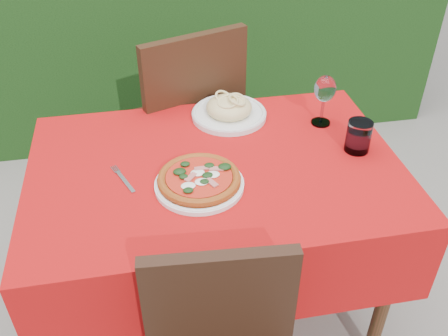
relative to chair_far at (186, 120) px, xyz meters
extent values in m
plane|color=slate|center=(0.04, -0.58, -0.58)|extent=(60.00, 60.00, 0.00)
cube|color=black|center=(0.04, 0.97, 0.22)|extent=(3.20, 0.55, 1.60)
cube|color=#452416|center=(0.04, -0.58, 0.14)|extent=(1.20, 0.80, 0.04)
cylinder|color=#452416|center=(0.58, -0.92, -0.23)|extent=(0.05, 0.05, 0.70)
cylinder|color=#452416|center=(-0.50, -0.24, -0.23)|extent=(0.05, 0.05, 0.70)
cylinder|color=#452416|center=(0.58, -0.24, -0.23)|extent=(0.05, 0.05, 0.70)
cube|color=#B40E0D|center=(0.04, -0.58, 0.00)|extent=(1.26, 0.86, 0.32)
cube|color=black|center=(-0.04, -1.12, 0.08)|extent=(0.40, 0.07, 0.44)
cube|color=black|center=(-0.03, 0.09, -0.09)|extent=(0.59, 0.59, 0.04)
cube|color=black|center=(0.04, -0.11, 0.18)|extent=(0.45, 0.20, 0.50)
cylinder|color=black|center=(0.09, 0.34, -0.35)|extent=(0.04, 0.04, 0.47)
cylinder|color=black|center=(-0.28, 0.21, -0.35)|extent=(0.04, 0.04, 0.47)
cylinder|color=black|center=(0.22, -0.03, -0.35)|extent=(0.04, 0.04, 0.47)
cylinder|color=black|center=(-0.15, -0.16, -0.35)|extent=(0.04, 0.04, 0.47)
cylinder|color=white|center=(-0.03, -0.69, 0.17)|extent=(0.29, 0.29, 0.02)
cylinder|color=#C2501A|center=(-0.03, -0.69, 0.19)|extent=(0.34, 0.34, 0.02)
cylinder|color=#9F0A0B|center=(-0.03, -0.69, 0.20)|extent=(0.28, 0.28, 0.01)
cylinder|color=silver|center=(0.14, -0.28, 0.17)|extent=(0.29, 0.29, 0.02)
ellipsoid|color=beige|center=(0.14, -0.28, 0.21)|extent=(0.24, 0.24, 0.08)
cylinder|color=silver|center=(0.54, -0.59, 0.22)|extent=(0.09, 0.09, 0.11)
cylinder|color=#8EACC1|center=(0.54, -0.59, 0.20)|extent=(0.07, 0.07, 0.08)
cylinder|color=silver|center=(0.48, -0.39, 0.17)|extent=(0.07, 0.07, 0.01)
cylinder|color=silver|center=(0.48, -0.39, 0.22)|extent=(0.01, 0.01, 0.10)
ellipsoid|color=silver|center=(0.48, -0.39, 0.31)|extent=(0.08, 0.08, 0.10)
cube|color=#B8B7BE|center=(-0.27, -0.63, 0.17)|extent=(0.09, 0.17, 0.00)
camera|label=1|loc=(-0.19, -1.93, 1.16)|focal=40.00mm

